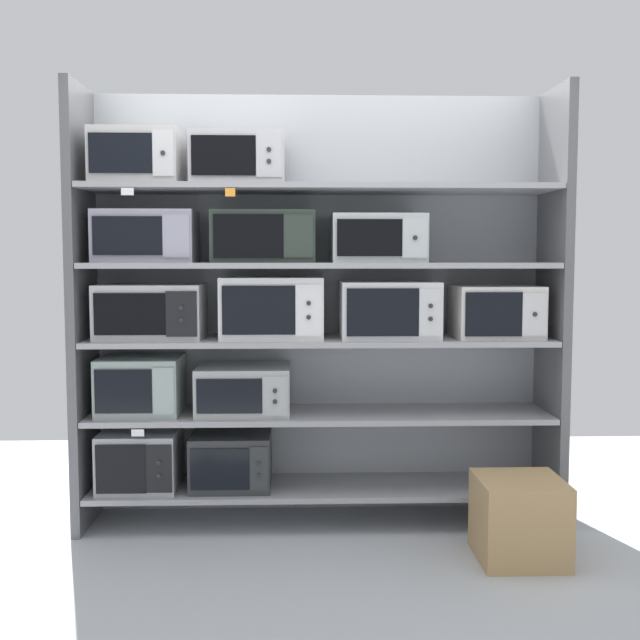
{
  "coord_description": "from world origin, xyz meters",
  "views": [
    {
      "loc": [
        -0.13,
        -4.28,
        1.5
      ],
      "look_at": [
        0.0,
        0.0,
        1.15
      ],
      "focal_mm": 43.4,
      "sensor_mm": 36.0,
      "label": 1
    }
  ],
  "objects_px": {
    "microwave_2": "(141,385)",
    "shipping_carton": "(519,519)",
    "microwave_11": "(138,158)",
    "microwave_1": "(231,460)",
    "microwave_7": "(496,312)",
    "microwave_9": "(264,237)",
    "microwave_5": "(272,308)",
    "microwave_10": "(377,239)",
    "microwave_6": "(389,310)",
    "microwave_12": "(238,160)",
    "microwave_4": "(151,311)",
    "microwave_8": "(147,237)",
    "microwave_0": "(141,459)",
    "microwave_3": "(244,389)"
  },
  "relations": [
    {
      "from": "microwave_2",
      "to": "shipping_carton",
      "type": "distance_m",
      "value": 2.13
    },
    {
      "from": "microwave_11",
      "to": "microwave_1",
      "type": "bearing_deg",
      "value": -0.02
    },
    {
      "from": "microwave_7",
      "to": "microwave_9",
      "type": "bearing_deg",
      "value": 180.0
    },
    {
      "from": "microwave_5",
      "to": "shipping_carton",
      "type": "relative_size",
      "value": 1.35
    },
    {
      "from": "shipping_carton",
      "to": "microwave_11",
      "type": "bearing_deg",
      "value": 163.59
    },
    {
      "from": "microwave_7",
      "to": "microwave_11",
      "type": "bearing_deg",
      "value": 179.99
    },
    {
      "from": "microwave_1",
      "to": "microwave_10",
      "type": "distance_m",
      "value": 1.48
    },
    {
      "from": "microwave_6",
      "to": "microwave_12",
      "type": "height_order",
      "value": "microwave_12"
    },
    {
      "from": "microwave_6",
      "to": "shipping_carton",
      "type": "distance_m",
      "value": 1.3
    },
    {
      "from": "microwave_2",
      "to": "microwave_5",
      "type": "distance_m",
      "value": 0.85
    },
    {
      "from": "microwave_4",
      "to": "microwave_10",
      "type": "bearing_deg",
      "value": 0.0
    },
    {
      "from": "microwave_4",
      "to": "shipping_carton",
      "type": "relative_size",
      "value": 1.38
    },
    {
      "from": "microwave_9",
      "to": "microwave_11",
      "type": "xyz_separation_m",
      "value": [
        -0.68,
        0.0,
        0.43
      ]
    },
    {
      "from": "microwave_10",
      "to": "microwave_11",
      "type": "bearing_deg",
      "value": 179.99
    },
    {
      "from": "microwave_2",
      "to": "microwave_11",
      "type": "xyz_separation_m",
      "value": [
        0.01,
        0.0,
        1.25
      ]
    },
    {
      "from": "microwave_5",
      "to": "microwave_8",
      "type": "height_order",
      "value": "microwave_8"
    },
    {
      "from": "microwave_4",
      "to": "microwave_12",
      "type": "bearing_deg",
      "value": -0.0
    },
    {
      "from": "microwave_0",
      "to": "microwave_2",
      "type": "height_order",
      "value": "microwave_2"
    },
    {
      "from": "microwave_0",
      "to": "microwave_9",
      "type": "xyz_separation_m",
      "value": [
        0.7,
        0.0,
        1.24
      ]
    },
    {
      "from": "microwave_0",
      "to": "microwave_12",
      "type": "xyz_separation_m",
      "value": [
        0.56,
        0.0,
        1.65
      ]
    },
    {
      "from": "microwave_1",
      "to": "microwave_3",
      "type": "height_order",
      "value": "microwave_3"
    },
    {
      "from": "microwave_0",
      "to": "microwave_5",
      "type": "distance_m",
      "value": 1.12
    },
    {
      "from": "microwave_6",
      "to": "microwave_9",
      "type": "height_order",
      "value": "microwave_9"
    },
    {
      "from": "microwave_9",
      "to": "microwave_12",
      "type": "bearing_deg",
      "value": 179.91
    },
    {
      "from": "microwave_8",
      "to": "microwave_12",
      "type": "bearing_deg",
      "value": -0.02
    },
    {
      "from": "microwave_12",
      "to": "shipping_carton",
      "type": "distance_m",
      "value": 2.38
    },
    {
      "from": "microwave_7",
      "to": "microwave_11",
      "type": "xyz_separation_m",
      "value": [
        -1.97,
        0.0,
        0.84
      ]
    },
    {
      "from": "microwave_1",
      "to": "microwave_5",
      "type": "bearing_deg",
      "value": -0.02
    },
    {
      "from": "microwave_9",
      "to": "microwave_8",
      "type": "bearing_deg",
      "value": 179.97
    },
    {
      "from": "microwave_2",
      "to": "microwave_0",
      "type": "bearing_deg",
      "value": -178.12
    },
    {
      "from": "microwave_5",
      "to": "microwave_10",
      "type": "xyz_separation_m",
      "value": [
        0.58,
        0.0,
        0.38
      ]
    },
    {
      "from": "microwave_11",
      "to": "shipping_carton",
      "type": "relative_size",
      "value": 1.12
    },
    {
      "from": "microwave_8",
      "to": "microwave_10",
      "type": "height_order",
      "value": "microwave_8"
    },
    {
      "from": "microwave_3",
      "to": "microwave_0",
      "type": "bearing_deg",
      "value": -179.96
    },
    {
      "from": "microwave_7",
      "to": "microwave_10",
      "type": "height_order",
      "value": "microwave_10"
    },
    {
      "from": "microwave_9",
      "to": "shipping_carton",
      "type": "xyz_separation_m",
      "value": [
        1.28,
        -0.58,
        -1.4
      ]
    },
    {
      "from": "microwave_8",
      "to": "microwave_11",
      "type": "distance_m",
      "value": 0.43
    },
    {
      "from": "microwave_6",
      "to": "microwave_4",
      "type": "bearing_deg",
      "value": 179.99
    },
    {
      "from": "microwave_9",
      "to": "shipping_carton",
      "type": "distance_m",
      "value": 1.99
    },
    {
      "from": "microwave_6",
      "to": "microwave_7",
      "type": "xyz_separation_m",
      "value": [
        0.6,
        0.0,
        -0.01
      ]
    },
    {
      "from": "microwave_4",
      "to": "microwave_10",
      "type": "distance_m",
      "value": 1.31
    },
    {
      "from": "microwave_8",
      "to": "microwave_10",
      "type": "bearing_deg",
      "value": -0.01
    },
    {
      "from": "microwave_0",
      "to": "microwave_5",
      "type": "height_order",
      "value": "microwave_5"
    },
    {
      "from": "microwave_5",
      "to": "microwave_10",
      "type": "bearing_deg",
      "value": 0.01
    },
    {
      "from": "microwave_11",
      "to": "microwave_9",
      "type": "bearing_deg",
      "value": -0.03
    },
    {
      "from": "microwave_12",
      "to": "shipping_carton",
      "type": "height_order",
      "value": "microwave_12"
    },
    {
      "from": "shipping_carton",
      "to": "microwave_2",
      "type": "bearing_deg",
      "value": 163.67
    },
    {
      "from": "microwave_3",
      "to": "microwave_5",
      "type": "xyz_separation_m",
      "value": [
        0.16,
        -0.0,
        0.46
      ]
    },
    {
      "from": "microwave_4",
      "to": "microwave_10",
      "type": "height_order",
      "value": "microwave_10"
    },
    {
      "from": "microwave_5",
      "to": "microwave_12",
      "type": "bearing_deg",
      "value": 179.97
    }
  ]
}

